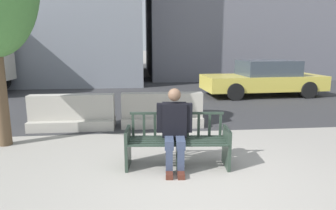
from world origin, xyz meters
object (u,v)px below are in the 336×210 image
at_px(jersey_barrier_centre, 162,113).
at_px(car_taxi_near, 264,78).
at_px(seated_person, 174,127).
at_px(street_bench, 177,143).
at_px(jersey_barrier_left, 73,115).

distance_m(jersey_barrier_centre, car_taxi_near, 6.04).
bearing_deg(seated_person, street_bench, 43.82).
distance_m(seated_person, jersey_barrier_left, 3.37).
height_order(seated_person, jersey_barrier_left, seated_person).
height_order(street_bench, car_taxi_near, car_taxi_near).
height_order(seated_person, jersey_barrier_centre, seated_person).
bearing_deg(car_taxi_near, seated_person, -123.23).
xyz_separation_m(street_bench, jersey_barrier_centre, (-0.04, 2.56, -0.06)).
distance_m(seated_person, car_taxi_near, 8.06).
relative_size(seated_person, car_taxi_near, 0.28).
distance_m(street_bench, jersey_barrier_left, 3.35).
height_order(street_bench, seated_person, seated_person).
bearing_deg(street_bench, jersey_barrier_left, 131.39).
xyz_separation_m(seated_person, jersey_barrier_left, (-2.16, 2.56, -0.35)).
distance_m(seated_person, jersey_barrier_centre, 2.64).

